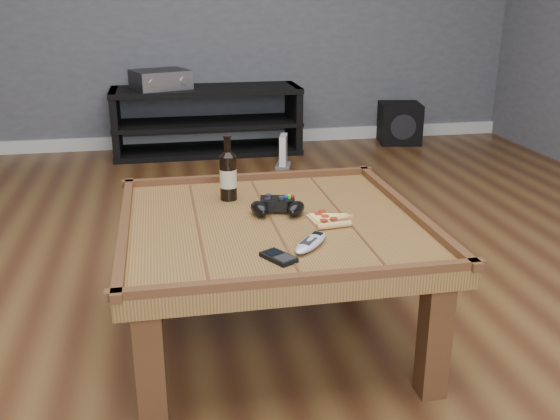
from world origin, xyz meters
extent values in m
plane|color=#402312|center=(0.00, 0.00, 0.00)|extent=(6.00, 6.00, 0.00)
cube|color=silver|center=(0.00, 2.99, 0.05)|extent=(5.00, 0.02, 0.10)
cube|color=#543518|center=(0.00, 0.00, 0.42)|extent=(1.00, 1.00, 0.06)
cube|color=#3B1B0F|center=(-0.42, -0.42, 0.20)|extent=(0.08, 0.08, 0.39)
cube|color=#3B1B0F|center=(0.42, -0.42, 0.20)|extent=(0.08, 0.08, 0.39)
cube|color=#3B1B0F|center=(-0.42, 0.42, 0.20)|extent=(0.08, 0.08, 0.39)
cube|color=#3B1B0F|center=(0.42, 0.42, 0.20)|extent=(0.08, 0.08, 0.39)
cube|color=#3B1B0F|center=(0.00, 0.48, 0.46)|extent=(1.03, 0.03, 0.03)
cube|color=#3B1B0F|center=(0.00, -0.48, 0.46)|extent=(1.03, 0.03, 0.03)
cube|color=#3B1B0F|center=(0.48, 0.00, 0.46)|extent=(0.03, 1.03, 0.03)
cube|color=#3B1B0F|center=(-0.48, 0.00, 0.46)|extent=(0.03, 1.03, 0.03)
cube|color=black|center=(0.00, 2.75, 0.48)|extent=(1.40, 0.45, 0.04)
cube|color=black|center=(0.00, 2.75, 0.23)|extent=(1.40, 0.45, 0.03)
cube|color=black|center=(0.00, 2.75, 0.02)|extent=(1.40, 0.45, 0.04)
cube|color=black|center=(-0.67, 2.75, 0.25)|extent=(0.05, 0.44, 0.50)
cube|color=black|center=(0.67, 2.75, 0.25)|extent=(0.05, 0.44, 0.50)
cylinder|color=black|center=(-0.12, 0.25, 0.53)|extent=(0.06, 0.06, 0.16)
cone|color=black|center=(-0.12, 0.25, 0.63)|extent=(0.06, 0.06, 0.03)
cylinder|color=black|center=(-0.12, 0.25, 0.66)|extent=(0.03, 0.03, 0.06)
cylinder|color=black|center=(-0.12, 0.25, 0.69)|extent=(0.03, 0.03, 0.01)
cylinder|color=beige|center=(-0.12, 0.25, 0.53)|extent=(0.06, 0.06, 0.07)
cube|color=black|center=(0.04, 0.09, 0.48)|extent=(0.13, 0.10, 0.04)
ellipsoid|color=black|center=(-0.03, 0.05, 0.48)|extent=(0.07, 0.11, 0.05)
ellipsoid|color=black|center=(0.09, 0.03, 0.48)|extent=(0.10, 0.11, 0.05)
cylinder|color=black|center=(0.01, 0.10, 0.50)|extent=(0.02, 0.02, 0.01)
cylinder|color=black|center=(0.05, 0.07, 0.50)|extent=(0.02, 0.02, 0.01)
cylinder|color=yellow|center=(0.08, 0.10, 0.50)|extent=(0.01, 0.01, 0.01)
cylinder|color=red|center=(0.09, 0.08, 0.50)|extent=(0.01, 0.01, 0.01)
cylinder|color=#0C33CC|center=(0.07, 0.09, 0.50)|extent=(0.01, 0.01, 0.01)
cylinder|color=#0C9919|center=(0.08, 0.08, 0.50)|extent=(0.01, 0.01, 0.01)
cylinder|color=tan|center=(0.19, -0.11, 0.46)|extent=(0.12, 0.03, 0.02)
cylinder|color=maroon|center=(0.16, -0.07, 0.47)|extent=(0.03, 0.03, 0.00)
cylinder|color=maroon|center=(0.20, -0.06, 0.47)|extent=(0.03, 0.03, 0.00)
cylinder|color=maroon|center=(0.18, -0.04, 0.47)|extent=(0.03, 0.03, 0.00)
cylinder|color=maroon|center=(0.16, -0.01, 0.47)|extent=(0.03, 0.03, 0.00)
cylinder|color=maroon|center=(0.18, 0.02, 0.47)|extent=(0.03, 0.03, 0.00)
cube|color=black|center=(-0.04, -0.32, 0.46)|extent=(0.11, 0.12, 0.01)
cube|color=black|center=(-0.05, -0.30, 0.46)|extent=(0.06, 0.06, 0.00)
cube|color=black|center=(-0.03, -0.34, 0.46)|extent=(0.06, 0.06, 0.00)
ellipsoid|color=#9EA3AC|center=(0.07, -0.25, 0.46)|extent=(0.16, 0.18, 0.03)
cube|color=black|center=(0.11, -0.21, 0.47)|extent=(0.04, 0.04, 0.00)
cube|color=black|center=(0.06, -0.26, 0.47)|extent=(0.06, 0.07, 0.00)
cube|color=black|center=(-0.33, 2.75, 0.57)|extent=(0.47, 0.42, 0.13)
cube|color=#A2A5AC|center=(-0.28, 2.60, 0.57)|extent=(0.36, 0.14, 0.13)
cylinder|color=#A2A5AC|center=(-0.38, 2.56, 0.57)|extent=(0.05, 0.03, 0.05)
cylinder|color=#A2A5AC|center=(-0.16, 2.64, 0.57)|extent=(0.05, 0.03, 0.05)
cube|color=black|center=(1.57, 2.80, 0.16)|extent=(0.37, 0.37, 0.32)
cylinder|color=black|center=(1.54, 2.64, 0.16)|extent=(0.20, 0.05, 0.20)
cube|color=slate|center=(0.49, 2.26, 0.01)|extent=(0.15, 0.20, 0.02)
cube|color=white|center=(0.49, 2.26, 0.12)|extent=(0.09, 0.17, 0.21)
camera|label=1|loc=(-0.35, -1.94, 1.19)|focal=40.00mm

